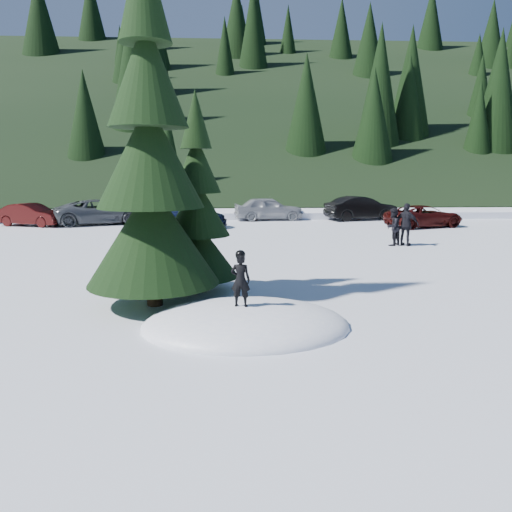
{
  "coord_description": "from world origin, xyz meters",
  "views": [
    {
      "loc": [
        -0.31,
        -10.27,
        3.36
      ],
      "look_at": [
        0.34,
        2.44,
        1.1
      ],
      "focal_mm": 35.0,
      "sensor_mm": 36.0,
      "label": 1
    }
  ],
  "objects_px": {
    "adult_1": "(406,225)",
    "car_2": "(101,212)",
    "spruce_short": "(197,215)",
    "child_skier": "(241,280)",
    "spruce_tall": "(150,169)",
    "car_4": "(268,208)",
    "car_1": "(32,215)",
    "adult_0": "(393,227)",
    "car_5": "(361,208)",
    "car_3": "(184,215)",
    "car_6": "(424,216)"
  },
  "relations": [
    {
      "from": "adult_0",
      "to": "car_2",
      "type": "relative_size",
      "value": 0.31
    },
    {
      "from": "child_skier",
      "to": "adult_0",
      "type": "height_order",
      "value": "adult_0"
    },
    {
      "from": "car_3",
      "to": "car_5",
      "type": "bearing_deg",
      "value": -58.56
    },
    {
      "from": "child_skier",
      "to": "adult_0",
      "type": "relative_size",
      "value": 0.69
    },
    {
      "from": "car_2",
      "to": "car_3",
      "type": "bearing_deg",
      "value": -130.53
    },
    {
      "from": "adult_0",
      "to": "car_3",
      "type": "xyz_separation_m",
      "value": [
        -9.71,
        7.21,
        -0.11
      ]
    },
    {
      "from": "car_5",
      "to": "car_2",
      "type": "bearing_deg",
      "value": 81.15
    },
    {
      "from": "child_skier",
      "to": "car_1",
      "type": "distance_m",
      "value": 22.79
    },
    {
      "from": "adult_1",
      "to": "car_2",
      "type": "height_order",
      "value": "adult_1"
    },
    {
      "from": "spruce_tall",
      "to": "car_1",
      "type": "bearing_deg",
      "value": 118.89
    },
    {
      "from": "child_skier",
      "to": "car_5",
      "type": "height_order",
      "value": "child_skier"
    },
    {
      "from": "spruce_tall",
      "to": "car_5",
      "type": "bearing_deg",
      "value": 62.54
    },
    {
      "from": "child_skier",
      "to": "car_6",
      "type": "distance_m",
      "value": 20.84
    },
    {
      "from": "child_skier",
      "to": "adult_1",
      "type": "relative_size",
      "value": 0.61
    },
    {
      "from": "car_4",
      "to": "child_skier",
      "type": "bearing_deg",
      "value": 168.23
    },
    {
      "from": "spruce_short",
      "to": "child_skier",
      "type": "bearing_deg",
      "value": -71.76
    },
    {
      "from": "spruce_short",
      "to": "spruce_tall",
      "type": "bearing_deg",
      "value": -125.54
    },
    {
      "from": "child_skier",
      "to": "car_1",
      "type": "bearing_deg",
      "value": -47.41
    },
    {
      "from": "car_2",
      "to": "car_4",
      "type": "distance_m",
      "value": 10.42
    },
    {
      "from": "car_1",
      "to": "car_3",
      "type": "relative_size",
      "value": 0.81
    },
    {
      "from": "car_5",
      "to": "spruce_short",
      "type": "bearing_deg",
      "value": 138.65
    },
    {
      "from": "car_1",
      "to": "car_3",
      "type": "distance_m",
      "value": 9.03
    },
    {
      "from": "adult_1",
      "to": "car_3",
      "type": "relative_size",
      "value": 0.38
    },
    {
      "from": "adult_0",
      "to": "car_2",
      "type": "height_order",
      "value": "adult_0"
    },
    {
      "from": "child_skier",
      "to": "car_3",
      "type": "height_order",
      "value": "child_skier"
    },
    {
      "from": "adult_1",
      "to": "car_3",
      "type": "height_order",
      "value": "adult_1"
    },
    {
      "from": "spruce_tall",
      "to": "car_4",
      "type": "relative_size",
      "value": 1.94
    },
    {
      "from": "child_skier",
      "to": "car_4",
      "type": "xyz_separation_m",
      "value": [
        2.26,
        22.07,
        -0.29
      ]
    },
    {
      "from": "adult_1",
      "to": "car_1",
      "type": "xyz_separation_m",
      "value": [
        -19.21,
        8.53,
        -0.27
      ]
    },
    {
      "from": "adult_0",
      "to": "car_6",
      "type": "distance_m",
      "value": 7.8
    },
    {
      "from": "car_1",
      "to": "car_4",
      "type": "relative_size",
      "value": 0.9
    },
    {
      "from": "adult_0",
      "to": "car_4",
      "type": "xyz_separation_m",
      "value": [
        -4.61,
        10.99,
        -0.06
      ]
    },
    {
      "from": "spruce_short",
      "to": "child_skier",
      "type": "xyz_separation_m",
      "value": [
        1.09,
        -3.3,
        -1.06
      ]
    },
    {
      "from": "spruce_short",
      "to": "car_6",
      "type": "height_order",
      "value": "spruce_short"
    },
    {
      "from": "car_2",
      "to": "car_3",
      "type": "height_order",
      "value": "car_2"
    },
    {
      "from": "adult_0",
      "to": "adult_1",
      "type": "height_order",
      "value": "adult_1"
    },
    {
      "from": "car_4",
      "to": "car_5",
      "type": "distance_m",
      "value": 6.02
    },
    {
      "from": "car_1",
      "to": "car_3",
      "type": "height_order",
      "value": "car_3"
    },
    {
      "from": "child_skier",
      "to": "adult_0",
      "type": "xyz_separation_m",
      "value": [
        6.86,
        11.08,
        -0.22
      ]
    },
    {
      "from": "car_3",
      "to": "car_4",
      "type": "xyz_separation_m",
      "value": [
        5.1,
        3.79,
        0.04
      ]
    },
    {
      "from": "car_1",
      "to": "car_4",
      "type": "height_order",
      "value": "car_4"
    },
    {
      "from": "spruce_tall",
      "to": "car_1",
      "type": "distance_m",
      "value": 20.27
    },
    {
      "from": "spruce_tall",
      "to": "car_3",
      "type": "height_order",
      "value": "spruce_tall"
    },
    {
      "from": "car_6",
      "to": "adult_0",
      "type": "bearing_deg",
      "value": 131.73
    },
    {
      "from": "adult_0",
      "to": "adult_1",
      "type": "relative_size",
      "value": 0.88
    },
    {
      "from": "spruce_short",
      "to": "car_5",
      "type": "xyz_separation_m",
      "value": [
        9.36,
        18.54,
        -1.34
      ]
    },
    {
      "from": "car_1",
      "to": "car_2",
      "type": "distance_m",
      "value": 3.87
    },
    {
      "from": "spruce_short",
      "to": "car_6",
      "type": "xyz_separation_m",
      "value": [
        11.96,
        14.47,
        -1.48
      ]
    },
    {
      "from": "car_1",
      "to": "child_skier",
      "type": "bearing_deg",
      "value": -130.75
    },
    {
      "from": "spruce_tall",
      "to": "car_3",
      "type": "xyz_separation_m",
      "value": [
        -0.76,
        16.39,
        -2.6
      ]
    }
  ]
}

